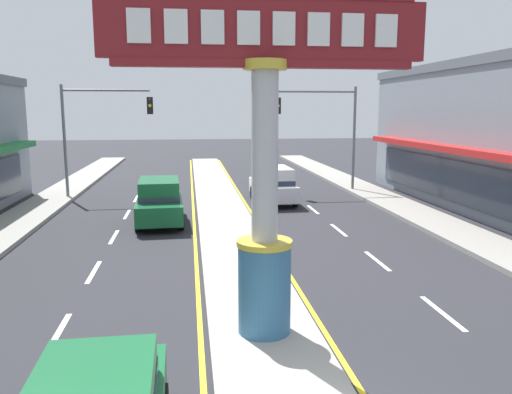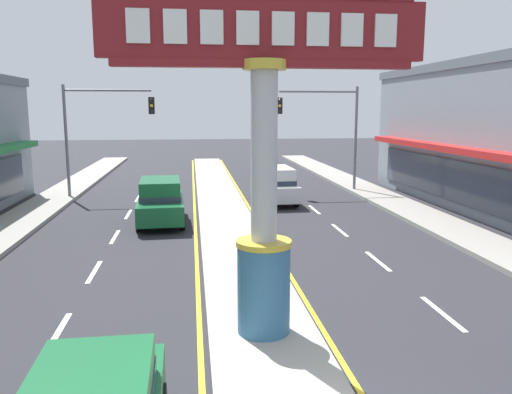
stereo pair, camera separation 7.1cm
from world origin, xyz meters
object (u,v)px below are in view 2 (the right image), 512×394
district_sign (264,162)px  traffic_light_right_side (327,121)px  suv_near_left_lane (161,201)px  traffic_light_left_side (99,121)px  suv_near_right_lane (274,184)px

district_sign → traffic_light_right_side: (6.43, 19.15, 0.42)m
district_sign → suv_near_left_lane: (-2.85, 11.90, -2.84)m
traffic_light_left_side → traffic_light_right_side: (12.86, 0.54, 0.00)m
traffic_light_right_side → suv_near_left_lane: bearing=-142.0°
district_sign → suv_near_left_lane: bearing=103.5°
district_sign → traffic_light_right_side: bearing=71.4°
district_sign → suv_near_right_lane: bearing=80.0°
traffic_light_right_side → suv_near_right_lane: 5.70m
district_sign → suv_near_right_lane: size_ratio=1.51×
traffic_light_left_side → suv_near_left_lane: (3.58, -6.71, -3.26)m
traffic_light_right_side → suv_near_right_lane: size_ratio=1.34×
traffic_light_left_side → suv_near_left_lane: size_ratio=1.33×
traffic_light_left_side → district_sign: bearing=-70.9°
traffic_light_left_side → suv_near_right_lane: 10.14m
traffic_light_right_side → district_sign: bearing=-108.6°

